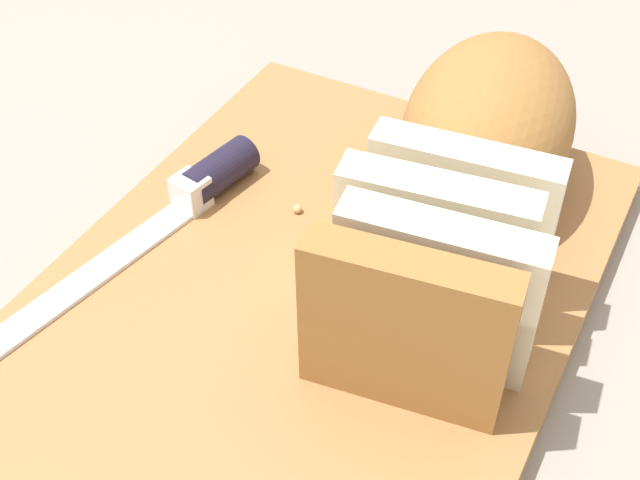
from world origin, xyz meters
name	(u,v)px	position (x,y,z in m)	size (l,w,h in m)	color
ground_plane	(320,297)	(0.00, 0.00, 0.00)	(3.00, 3.00, 0.00)	gray
cutting_board	(320,286)	(0.00, 0.00, 0.01)	(0.41, 0.31, 0.02)	#9E6B3D
bread_loaf	(473,167)	(-0.08, 0.07, 0.07)	(0.30, 0.14, 0.10)	#996633
bread_knife	(191,193)	(-0.02, -0.11, 0.03)	(0.24, 0.07, 0.03)	silver
crumb_near_knife	(404,286)	(-0.01, 0.05, 0.02)	(0.00, 0.00, 0.00)	tan
crumb_near_loaf	(297,209)	(-0.05, -0.04, 0.02)	(0.01, 0.01, 0.01)	tan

